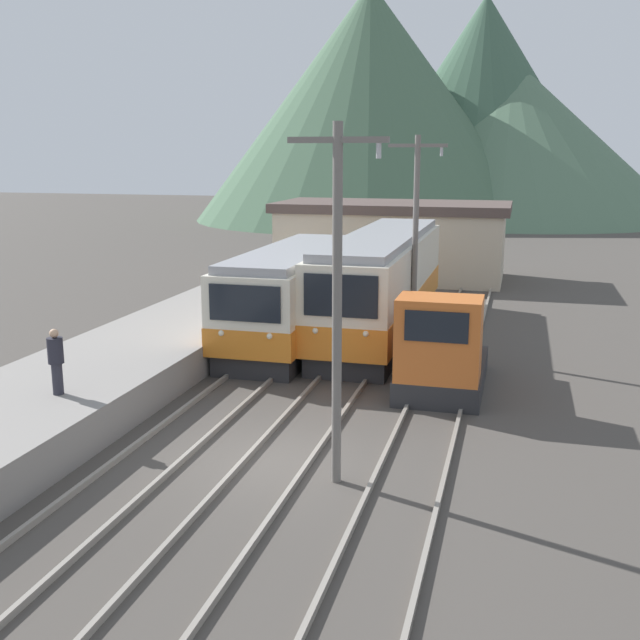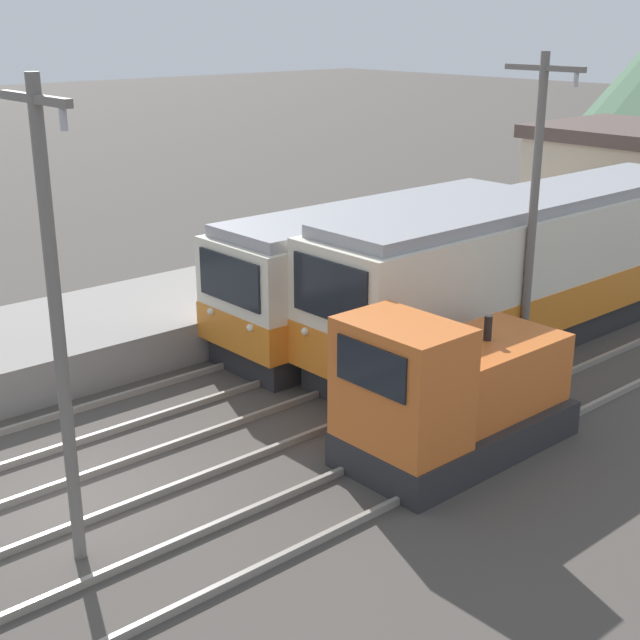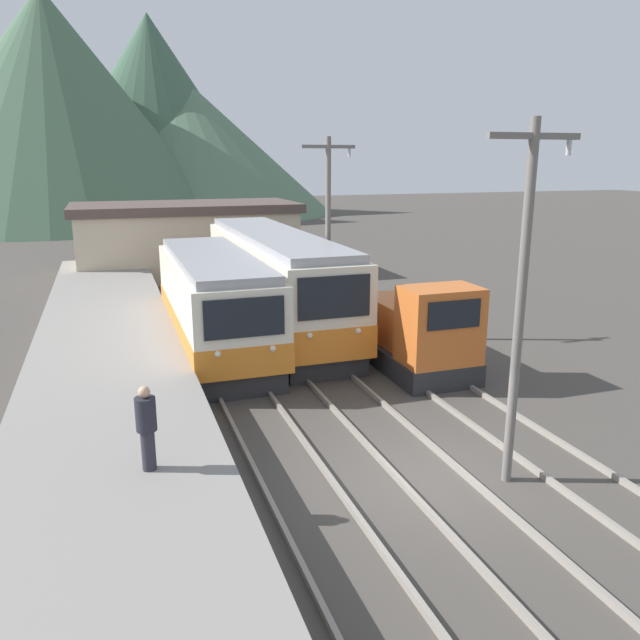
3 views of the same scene
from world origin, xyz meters
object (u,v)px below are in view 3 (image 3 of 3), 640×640
Objects in this scene: commuter_train_center at (275,285)px; catenary_mast_near at (521,296)px; person_on_platform at (147,425)px; shunting_locomotive at (417,334)px; commuter_train_left at (215,307)px; catenary_mast_mid at (328,233)px.

catenary_mast_near is (1.51, -13.50, 2.24)m from commuter_train_center.
commuter_train_center is at bearing 65.43° from person_on_platform.
person_on_platform is (-8.75, -6.13, 0.72)m from shunting_locomotive.
catenary_mast_near is at bearing -68.85° from commuter_train_left.
commuter_train_center is at bearing 114.95° from shunting_locomotive.
catenary_mast_mid reaches higher than commuter_train_center.
commuter_train_center is 8.41× the size of person_on_platform.
catenary_mast_mid is (0.00, 11.44, 0.00)m from catenary_mast_near.
catenary_mast_mid is (-1.49, 4.38, 2.82)m from shunting_locomotive.
person_on_platform is (-2.95, -10.21, 0.30)m from commuter_train_left.
catenary_mast_mid is at bearing 90.00° from catenary_mast_near.
commuter_train_left is 4.94m from catenary_mast_mid.
catenary_mast_near and catenary_mast_mid have the same top height.
commuter_train_left is 12.17m from catenary_mast_near.
catenary_mast_mid is at bearing -53.87° from commuter_train_center.
catenary_mast_near is (4.31, -11.13, 2.40)m from commuter_train_left.
commuter_train_center is 1.87× the size of catenary_mast_mid.
catenary_mast_near is 7.61m from person_on_platform.
commuter_train_left is at bearing 144.91° from shunting_locomotive.
shunting_locomotive is 10.71m from person_on_platform.
commuter_train_center is at bearing 96.37° from catenary_mast_near.
person_on_platform is at bearing -124.62° from catenary_mast_mid.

